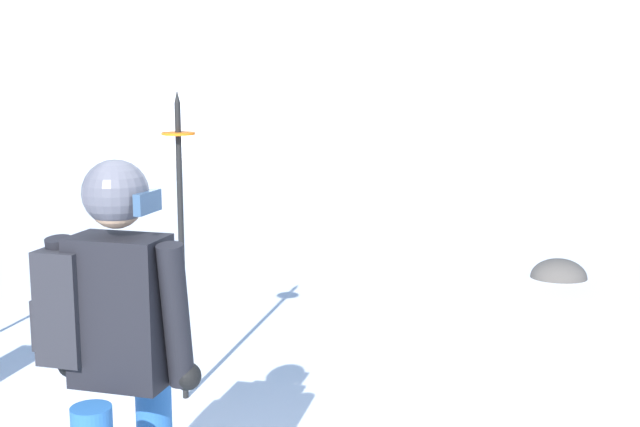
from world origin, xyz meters
The scene contains 4 objects.
ridge_peak_main centered at (-4.07, 30.01, 0.00)m, with size 33.25×29.93×17.85m.
snowboarder_main centered at (-0.53, -0.14, 0.92)m, with size 0.65×1.83×1.71m.
piste_marker_near centered at (-0.88, 1.74, 1.09)m, with size 0.20×0.20×1.92m.
rock_mid centered at (1.81, 5.24, 0.00)m, with size 0.55×0.47×0.38m.
Camera 1 is at (0.73, -3.08, 2.05)m, focal length 47.29 mm.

